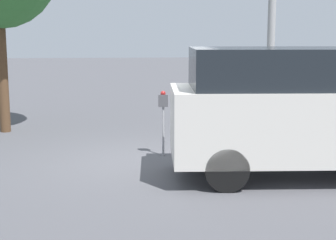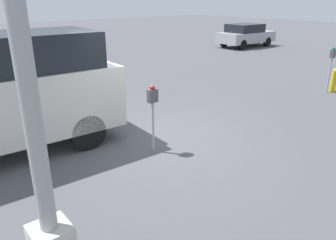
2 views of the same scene
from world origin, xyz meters
The scene contains 6 objects.
ground_plane centered at (0.00, 0.00, 0.00)m, with size 80.00×80.00×0.00m, color #4C4C51.
parking_meter_near centered at (0.34, 0.51, 1.03)m, with size 0.20×0.11×1.40m.
parking_meter_far centered at (-6.84, 0.62, 1.09)m, with size 0.20×0.11×1.48m.
lamp_post centered at (3.10, 2.22, 2.33)m, with size 0.44×0.44×6.21m.
car_distant centered at (-13.42, -7.92, 0.75)m, with size 3.90×1.85×1.42m.
fire_hydrant centered at (-7.03, 0.71, 0.39)m, with size 0.18×0.18×0.79m.
Camera 2 is at (3.99, 5.40, 2.98)m, focal length 35.00 mm.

